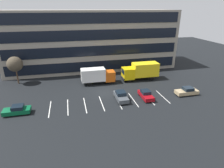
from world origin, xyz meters
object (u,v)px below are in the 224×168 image
(box_truck_yellow_all, at_px, (141,70))
(sedan_forest, at_px, (17,110))
(sedan_tan, at_px, (187,91))
(bare_tree, at_px, (15,64))
(box_truck_orange, at_px, (97,75))
(sedan_charcoal, at_px, (121,96))
(sedan_maroon, at_px, (146,95))

(box_truck_yellow_all, xyz_separation_m, sedan_forest, (-23.40, -9.60, -1.44))
(sedan_tan, height_order, bare_tree, bare_tree)
(box_truck_orange, height_order, sedan_charcoal, box_truck_orange)
(box_truck_yellow_all, relative_size, bare_tree, 1.39)
(sedan_charcoal, distance_m, bare_tree, 22.91)
(box_truck_orange, bearing_deg, sedan_charcoal, -71.86)
(sedan_tan, xyz_separation_m, sedan_charcoal, (-12.36, 0.77, 0.03))
(sedan_maroon, height_order, bare_tree, bare_tree)
(box_truck_yellow_all, xyz_separation_m, sedan_tan, (5.45, -9.38, -1.41))
(box_truck_yellow_all, bearing_deg, sedan_charcoal, -128.79)
(box_truck_yellow_all, height_order, sedan_maroon, box_truck_yellow_all)
(sedan_forest, xyz_separation_m, sedan_maroon, (20.93, 0.63, 0.01))
(sedan_forest, height_order, bare_tree, bare_tree)
(sedan_charcoal, xyz_separation_m, bare_tree, (-19.08, 12.19, 3.51))
(sedan_forest, relative_size, sedan_charcoal, 0.92)
(box_truck_orange, xyz_separation_m, bare_tree, (-16.32, 3.78, 2.37))
(box_truck_yellow_all, bearing_deg, box_truck_orange, -178.87)
(sedan_charcoal, bearing_deg, box_truck_orange, 108.14)
(sedan_maroon, bearing_deg, sedan_forest, -178.29)
(sedan_forest, bearing_deg, sedan_charcoal, 3.46)
(sedan_forest, bearing_deg, sedan_tan, 0.44)
(sedan_charcoal, relative_size, bare_tree, 0.73)
(sedan_tan, bearing_deg, bare_tree, 157.59)
(sedan_forest, distance_m, sedan_charcoal, 16.51)
(sedan_maroon, bearing_deg, box_truck_orange, 129.37)
(sedan_tan, distance_m, sedan_maroon, 7.92)
(box_truck_orange, height_order, box_truck_yellow_all, box_truck_yellow_all)
(box_truck_yellow_all, relative_size, sedan_charcoal, 1.90)
(box_truck_yellow_all, distance_m, sedan_tan, 10.94)
(box_truck_orange, xyz_separation_m, sedan_maroon, (7.21, -8.78, -1.19))
(box_truck_orange, xyz_separation_m, sedan_tan, (15.12, -9.19, -1.17))
(sedan_forest, relative_size, bare_tree, 0.67)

